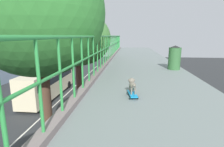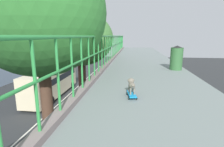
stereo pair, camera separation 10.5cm
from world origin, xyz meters
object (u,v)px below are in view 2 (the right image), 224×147
object	(u,v)px
small_dog	(132,84)
litter_bin	(176,57)
city_bus	(52,81)
toy_skateboard	(132,94)

from	to	relation	value
small_dog	litter_bin	distance (m)	3.81
small_dog	litter_bin	xyz separation A→B (m)	(1.72, 3.39, 0.21)
city_bus	toy_skateboard	xyz separation A→B (m)	(9.57, -15.56, 4.04)
litter_bin	city_bus	bearing A→B (deg)	133.01
city_bus	litter_bin	xyz separation A→B (m)	(11.29, -12.10, 4.46)
toy_skateboard	small_dog	world-z (taller)	small_dog
toy_skateboard	litter_bin	world-z (taller)	litter_bin
toy_skateboard	litter_bin	size ratio (longest dim) A/B	0.54
city_bus	litter_bin	world-z (taller)	litter_bin
city_bus	toy_skateboard	world-z (taller)	toy_skateboard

